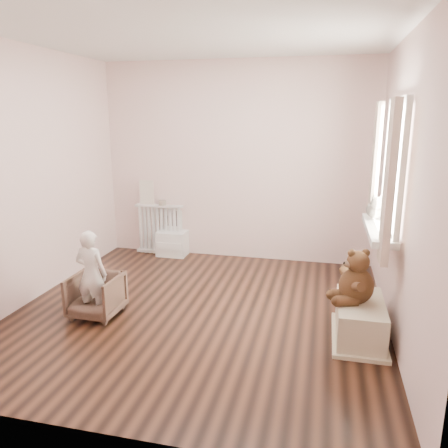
% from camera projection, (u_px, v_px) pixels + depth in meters
% --- Properties ---
extents(floor, '(3.60, 3.60, 0.01)m').
position_uv_depth(floor, '(199.00, 311.00, 4.37)').
color(floor, black).
rests_on(floor, ground).
extents(ceiling, '(3.60, 3.60, 0.01)m').
position_uv_depth(ceiling, '(195.00, 32.00, 3.74)').
color(ceiling, white).
rests_on(ceiling, ground).
extents(back_wall, '(3.60, 0.02, 2.60)m').
position_uv_depth(back_wall, '(236.00, 162.00, 5.75)').
color(back_wall, white).
rests_on(back_wall, ground).
extents(front_wall, '(3.60, 0.02, 2.60)m').
position_uv_depth(front_wall, '(102.00, 231.00, 2.35)').
color(front_wall, white).
rests_on(front_wall, ground).
extents(left_wall, '(0.02, 3.60, 2.60)m').
position_uv_depth(left_wall, '(28.00, 176.00, 4.45)').
color(left_wall, white).
rests_on(left_wall, ground).
extents(right_wall, '(0.02, 3.60, 2.60)m').
position_uv_depth(right_wall, '(403.00, 190.00, 3.65)').
color(right_wall, white).
rests_on(right_wall, ground).
extents(window, '(0.03, 0.90, 1.10)m').
position_uv_depth(window, '(395.00, 168.00, 3.91)').
color(window, white).
rests_on(window, right_wall).
extents(window_sill, '(0.22, 1.10, 0.06)m').
position_uv_depth(window_sill, '(379.00, 230.00, 4.07)').
color(window_sill, silver).
rests_on(window_sill, right_wall).
extents(curtain_left, '(0.06, 0.26, 1.30)m').
position_uv_depth(curtain_left, '(389.00, 183.00, 3.41)').
color(curtain_left, beige).
rests_on(curtain_left, right_wall).
extents(curtain_right, '(0.06, 0.26, 1.30)m').
position_uv_depth(curtain_right, '(375.00, 167.00, 4.49)').
color(curtain_right, beige).
rests_on(curtain_right, right_wall).
extents(radiator, '(0.67, 0.13, 0.70)m').
position_uv_depth(radiator, '(160.00, 227.00, 6.10)').
color(radiator, silver).
rests_on(radiator, floor).
extents(paper_doll, '(0.20, 0.02, 0.34)m').
position_uv_depth(paper_doll, '(147.00, 192.00, 6.02)').
color(paper_doll, beige).
rests_on(paper_doll, radiator).
extents(tin_a, '(0.11, 0.11, 0.06)m').
position_uv_depth(tin_a, '(162.00, 203.00, 6.00)').
color(tin_a, '#A59E8C').
rests_on(tin_a, radiator).
extents(toy_vanity, '(0.40, 0.29, 0.63)m').
position_uv_depth(toy_vanity, '(172.00, 236.00, 6.05)').
color(toy_vanity, silver).
rests_on(toy_vanity, floor).
extents(armchair, '(0.46, 0.47, 0.42)m').
position_uv_depth(armchair, '(96.00, 295.00, 4.23)').
color(armchair, brown).
rests_on(armchair, floor).
extents(child, '(0.32, 0.21, 0.86)m').
position_uv_depth(child, '(91.00, 274.00, 4.12)').
color(child, silver).
rests_on(child, armchair).
extents(toy_bench, '(0.39, 0.74, 0.35)m').
position_uv_depth(toy_bench, '(360.00, 317.00, 3.79)').
color(toy_bench, beige).
rests_on(toy_bench, floor).
extents(teddy_bear, '(0.45, 0.40, 0.47)m').
position_uv_depth(teddy_bear, '(358.00, 267.00, 3.67)').
color(teddy_bear, '#372010').
rests_on(teddy_bear, toy_bench).
extents(plush_cat, '(0.25, 0.33, 0.25)m').
position_uv_depth(plush_cat, '(375.00, 209.00, 4.34)').
color(plush_cat, slate).
rests_on(plush_cat, window_sill).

